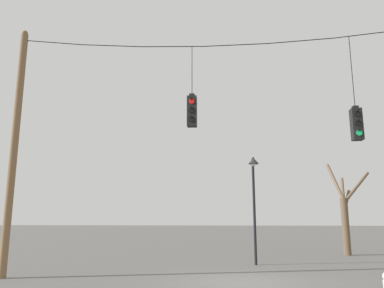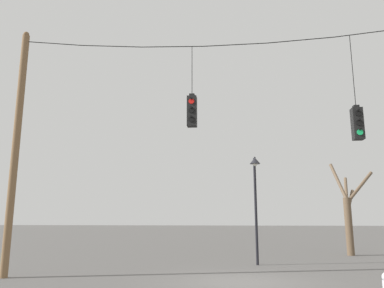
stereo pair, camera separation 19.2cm
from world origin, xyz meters
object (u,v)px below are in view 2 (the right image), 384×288
at_px(traffic_light_over_intersection, 192,111).
at_px(bare_tree, 348,211).
at_px(street_lamp, 255,184).
at_px(traffic_light_near_left_pole, 357,123).
at_px(utility_pole_left, 16,147).

relative_size(traffic_light_over_intersection, bare_tree, 0.57).
distance_m(street_lamp, bare_tree, 8.00).
height_order(street_lamp, bare_tree, bare_tree).
relative_size(street_lamp, bare_tree, 0.89).
bearing_deg(traffic_light_over_intersection, traffic_light_near_left_pole, -0.00).
height_order(utility_pole_left, bare_tree, utility_pole_left).
bearing_deg(street_lamp, bare_tree, 44.97).
bearing_deg(bare_tree, street_lamp, -135.03).
xyz_separation_m(traffic_light_over_intersection, bare_tree, (8.02, 10.07, -3.39)).
bearing_deg(bare_tree, traffic_light_over_intersection, -128.55).
xyz_separation_m(utility_pole_left, traffic_light_near_left_pole, (12.30, -0.01, 0.58)).
distance_m(utility_pole_left, traffic_light_over_intersection, 6.74).
relative_size(traffic_light_near_left_pole, bare_tree, 0.70).
bearing_deg(utility_pole_left, traffic_light_near_left_pole, -0.04).
height_order(utility_pole_left, street_lamp, utility_pole_left).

